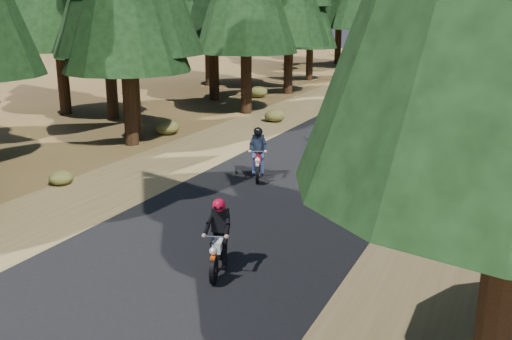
% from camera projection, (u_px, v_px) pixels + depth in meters
% --- Properties ---
extents(ground, '(120.00, 120.00, 0.00)m').
position_uv_depth(ground, '(227.00, 234.00, 12.69)').
color(ground, '#4C351B').
rests_on(ground, ground).
extents(road, '(6.00, 100.00, 0.01)m').
position_uv_depth(road, '(306.00, 176.00, 17.04)').
color(road, black).
rests_on(road, ground).
extents(shoulder_l, '(3.20, 100.00, 0.01)m').
position_uv_depth(shoulder_l, '(176.00, 160.00, 18.93)').
color(shoulder_l, brown).
rests_on(shoulder_l, ground).
extents(shoulder_r, '(3.20, 100.00, 0.01)m').
position_uv_depth(shoulder_r, '(468.00, 197.00, 15.16)').
color(shoulder_r, brown).
rests_on(shoulder_r, ground).
extents(understory_shrubs, '(16.06, 28.02, 0.65)m').
position_uv_depth(understory_shrubs, '(363.00, 138.00, 20.81)').
color(understory_shrubs, '#474C1E').
rests_on(understory_shrubs, ground).
extents(rider_lead, '(0.95, 1.64, 1.40)m').
position_uv_depth(rider_lead, '(219.00, 248.00, 10.78)').
color(rider_lead, silver).
rests_on(rider_lead, road).
extents(rider_follow, '(1.13, 1.74, 1.50)m').
position_uv_depth(rider_follow, '(258.00, 162.00, 16.73)').
color(rider_follow, '#9B0A11').
rests_on(rider_follow, road).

